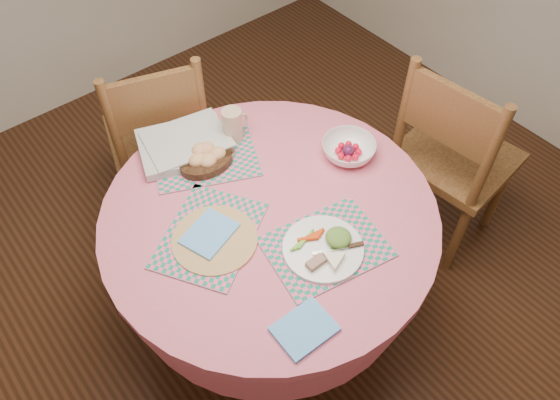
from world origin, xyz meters
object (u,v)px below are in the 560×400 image
(dining_table, at_px, (270,243))
(bread_bowl, at_px, (206,157))
(dinner_plate, at_px, (326,247))
(wicker_trivet, at_px, (215,240))
(latte_mug, at_px, (233,125))
(fruit_bowl, at_px, (349,150))
(chair_right, at_px, (451,157))
(chair_back, at_px, (160,136))

(dining_table, height_order, bread_bowl, bread_bowl)
(dining_table, bearing_deg, bread_bowl, 96.22)
(dinner_plate, relative_size, bread_bowl, 1.21)
(wicker_trivet, xyz_separation_m, latte_mug, (0.35, 0.37, 0.07))
(fruit_bowl, bearing_deg, bread_bowl, 145.24)
(dinner_plate, bearing_deg, wicker_trivet, 134.45)
(dinner_plate, xyz_separation_m, bread_bowl, (-0.08, 0.60, 0.02))
(dining_table, distance_m, bread_bowl, 0.42)
(chair_right, height_order, latte_mug, chair_right)
(chair_right, distance_m, wicker_trivet, 1.18)
(latte_mug, bearing_deg, bread_bowl, -164.58)
(dining_table, relative_size, chair_back, 1.24)
(dinner_plate, bearing_deg, latte_mug, 82.57)
(dining_table, relative_size, wicker_trivet, 4.13)
(latte_mug, bearing_deg, chair_right, -33.58)
(latte_mug, relative_size, fruit_bowl, 0.52)
(dining_table, relative_size, dinner_plate, 4.45)
(chair_right, xyz_separation_m, dinner_plate, (-0.88, -0.11, 0.22))
(wicker_trivet, relative_size, fruit_bowl, 1.10)
(fruit_bowl, bearing_deg, latte_mug, 128.93)
(dining_table, height_order, chair_back, chair_back)
(dining_table, distance_m, fruit_bowl, 0.48)
(chair_back, xyz_separation_m, bread_bowl, (-0.03, -0.48, 0.26))
(chair_right, bearing_deg, bread_bowl, 56.49)
(chair_right, bearing_deg, wicker_trivet, 75.28)
(dining_table, xyz_separation_m, chair_back, (-0.00, 0.82, -0.03))
(dinner_plate, distance_m, fruit_bowl, 0.47)
(wicker_trivet, height_order, latte_mug, latte_mug)
(wicker_trivet, distance_m, dinner_plate, 0.39)
(dinner_plate, bearing_deg, bread_bowl, 97.64)
(dining_table, relative_size, latte_mug, 8.76)
(dining_table, bearing_deg, fruit_bowl, 3.68)
(latte_mug, bearing_deg, wicker_trivet, -133.75)
(wicker_trivet, height_order, bread_bowl, bread_bowl)
(bread_bowl, bearing_deg, dinner_plate, -82.36)
(chair_right, relative_size, fruit_bowl, 3.84)
(dining_table, bearing_deg, chair_right, -8.63)
(chair_right, height_order, wicker_trivet, chair_right)
(chair_right, xyz_separation_m, chair_back, (-0.93, 0.97, -0.03))
(bread_bowl, height_order, latte_mug, latte_mug)
(wicker_trivet, bearing_deg, bread_bowl, 59.71)
(chair_right, height_order, bread_bowl, chair_right)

